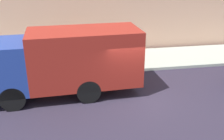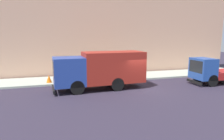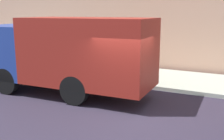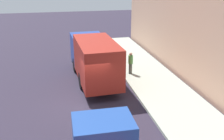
{
  "view_description": "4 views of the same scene",
  "coord_description": "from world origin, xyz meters",
  "views": [
    {
      "loc": [
        -10.92,
        2.92,
        5.91
      ],
      "look_at": [
        0.74,
        0.89,
        1.13
      ],
      "focal_mm": 42.85,
      "sensor_mm": 36.0,
      "label": 1
    },
    {
      "loc": [
        -15.26,
        6.93,
        4.36
      ],
      "look_at": [
        1.01,
        2.23,
        1.54
      ],
      "focal_mm": 32.18,
      "sensor_mm": 36.0,
      "label": 2
    },
    {
      "loc": [
        -8.01,
        -3.44,
        3.34
      ],
      "look_at": [
        0.8,
        1.05,
        1.22
      ],
      "focal_mm": 43.81,
      "sensor_mm": 36.0,
      "label": 3
    },
    {
      "loc": [
        -1.55,
        -13.65,
        7.14
      ],
      "look_at": [
        1.7,
        1.21,
        1.47
      ],
      "focal_mm": 41.34,
      "sensor_mm": 36.0,
      "label": 4
    }
  ],
  "objects": [
    {
      "name": "traffic_cone_orange",
      "position": [
        3.81,
        7.49,
        0.52
      ],
      "size": [
        0.5,
        0.5,
        0.71
      ],
      "primitive_type": "cone",
      "color": "orange",
      "rests_on": "sidewalk"
    },
    {
      "name": "building_facade",
      "position": [
        7.24,
        0.0,
        5.73
      ],
      "size": [
        0.5,
        30.0,
        11.46
      ],
      "primitive_type": "cube",
      "color": "tan",
      "rests_on": "ground"
    },
    {
      "name": "ground",
      "position": [
        0.0,
        0.0,
        0.0
      ],
      "size": [
        80.0,
        80.0,
        0.0
      ],
      "primitive_type": "plane",
      "color": "#2C2636"
    },
    {
      "name": "small_flatbed_truck",
      "position": [
        -0.22,
        -7.11,
        1.15
      ],
      "size": [
        2.19,
        5.02,
        2.44
      ],
      "rotation": [
        0.0,
        0.0,
        -0.02
      ],
      "color": "#23499D",
      "rests_on": "ground"
    },
    {
      "name": "sidewalk",
      "position": [
        4.87,
        0.0,
        0.08
      ],
      "size": [
        3.74,
        30.0,
        0.17
      ],
      "primitive_type": "cube",
      "color": "#A7B0A0",
      "rests_on": "ground"
    },
    {
      "name": "pedestrian_walking",
      "position": [
        3.62,
        3.6,
        1.04
      ],
      "size": [
        0.48,
        0.48,
        1.64
      ],
      "rotation": [
        0.0,
        0.0,
        5.64
      ],
      "color": "#4F4E45",
      "rests_on": "sidewalk"
    },
    {
      "name": "large_utility_truck",
      "position": [
        0.84,
        3.26,
        1.74
      ],
      "size": [
        2.7,
        7.66,
        3.11
      ],
      "rotation": [
        0.0,
        0.0,
        0.04
      ],
      "color": "#233F98",
      "rests_on": "ground"
    }
  ]
}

